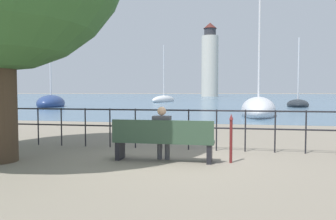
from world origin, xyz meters
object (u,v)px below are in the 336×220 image
park_bench (163,141)px  sailboat_1 (258,109)px  closed_umbrella (231,136)px  sailboat_3 (298,104)px  sailboat_0 (164,100)px  sailboat_2 (51,103)px  harbor_lighthouse (210,62)px  seated_person_left (162,131)px

park_bench → sailboat_1: sailboat_1 is taller
closed_umbrella → sailboat_3: sailboat_3 is taller
park_bench → closed_umbrella: bearing=5.6°
sailboat_0 → sailboat_2: size_ratio=0.85×
sailboat_2 → sailboat_3: 25.73m
harbor_lighthouse → sailboat_3: bearing=-79.8°
closed_umbrella → sailboat_0: size_ratio=0.11×
closed_umbrella → sailboat_1: (1.76, 14.99, -0.20)m
park_bench → sailboat_3: sailboat_3 is taller
sailboat_3 → sailboat_2: bearing=-157.9°
seated_person_left → park_bench: bearing=-66.3°
closed_umbrella → harbor_lighthouse: (-7.18, 107.57, 11.24)m
sailboat_2 → harbor_lighthouse: size_ratio=0.43×
park_bench → harbor_lighthouse: 108.46m
park_bench → sailboat_0: (-8.80, 43.07, -0.13)m
sailboat_1 → harbor_lighthouse: harbor_lighthouse is taller
sailboat_2 → sailboat_3: size_ratio=1.44×
park_bench → sailboat_2: size_ratio=0.20×
park_bench → sailboat_1: 15.46m
seated_person_left → sailboat_3: (8.41, 29.48, -0.40)m
closed_umbrella → sailboat_2: sailboat_2 is taller
park_bench → sailboat_3: (8.37, 29.57, -0.20)m
sailboat_2 → sailboat_0: bearing=50.3°
sailboat_2 → sailboat_3: sailboat_2 is taller
sailboat_0 → sailboat_3: 21.84m
sailboat_0 → sailboat_2: 20.68m
seated_person_left → sailboat_3: 30.66m
seated_person_left → closed_umbrella: 1.47m
sailboat_1 → sailboat_3: bearing=74.8°
sailboat_3 → park_bench: bearing=-96.3°
sailboat_1 → sailboat_2: 21.81m
park_bench → sailboat_1: size_ratio=0.20×
closed_umbrella → sailboat_1: sailboat_1 is taller
park_bench → closed_umbrella: closed_umbrella is taller
sailboat_0 → sailboat_3: size_ratio=1.22×
park_bench → harbor_lighthouse: size_ratio=0.09×
seated_person_left → harbor_lighthouse: 108.36m
closed_umbrella → sailboat_3: bearing=76.7°
closed_umbrella → sailboat_1: 15.09m
closed_umbrella → sailboat_0: bearing=103.4°
sailboat_0 → harbor_lighthouse: 65.72m
seated_person_left → sailboat_0: size_ratio=0.13×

